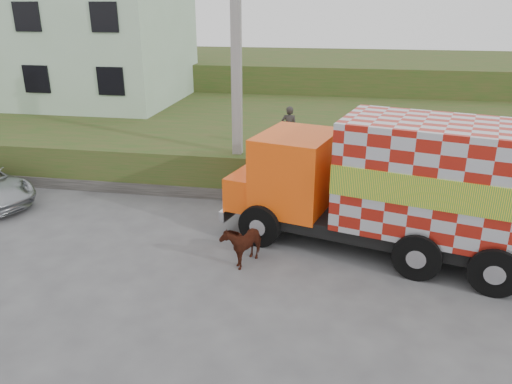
% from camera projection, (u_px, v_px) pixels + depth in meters
% --- Properties ---
extents(ground, '(120.00, 120.00, 0.00)m').
position_uv_depth(ground, '(239.00, 260.00, 13.01)').
color(ground, '#474749').
rests_on(ground, ground).
extents(embankment, '(40.00, 12.00, 1.50)m').
position_uv_depth(embankment, '(286.00, 136.00, 21.93)').
color(embankment, '#2B4F1A').
rests_on(embankment, ground).
extents(embankment_far, '(40.00, 12.00, 3.00)m').
position_uv_depth(embankment_far, '(308.00, 80.00, 32.70)').
color(embankment_far, '#2B4F1A').
rests_on(embankment_far, ground).
extents(retaining_strip, '(16.00, 0.50, 0.40)m').
position_uv_depth(retaining_strip, '(207.00, 191.00, 17.13)').
color(retaining_strip, '#595651').
rests_on(retaining_strip, ground).
extents(building, '(10.00, 8.00, 6.00)m').
position_uv_depth(building, '(78.00, 40.00, 25.17)').
color(building, '#B1CFB3').
rests_on(building, embankment).
extents(utility_pole, '(1.20, 0.30, 8.00)m').
position_uv_depth(utility_pole, '(237.00, 76.00, 15.95)').
color(utility_pole, gray).
rests_on(utility_pole, ground).
extents(cargo_truck, '(8.49, 4.55, 3.62)m').
position_uv_depth(cargo_truck, '(395.00, 185.00, 12.89)').
color(cargo_truck, black).
rests_on(cargo_truck, ground).
extents(cow, '(1.01, 1.43, 1.10)m').
position_uv_depth(cow, '(243.00, 242.00, 12.74)').
color(cow, black).
rests_on(cow, ground).
extents(pedestrian, '(0.56, 0.38, 1.51)m').
position_uv_depth(pedestrian, '(289.00, 128.00, 17.06)').
color(pedestrian, '#302E2B').
rests_on(pedestrian, embankment).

